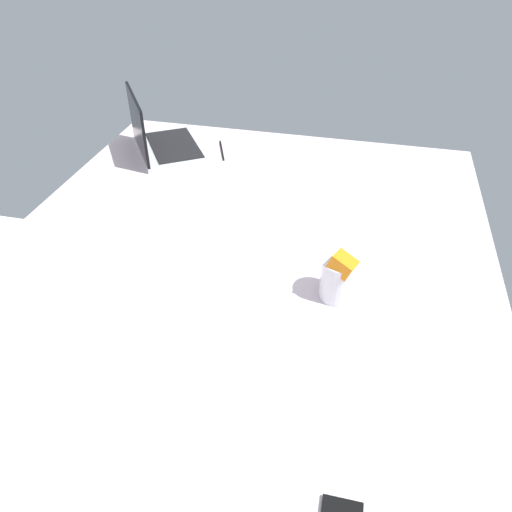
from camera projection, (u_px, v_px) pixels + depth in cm
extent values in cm
cube|color=silver|center=(236.00, 292.00, 136.64)|extent=(180.00, 140.00, 18.00)
cube|color=#B7BABC|center=(170.00, 148.00, 187.80)|extent=(40.21, 37.40, 2.00)
cube|color=black|center=(174.00, 145.00, 187.48)|extent=(33.56, 30.19, 0.40)
cube|color=black|center=(137.00, 124.00, 177.79)|extent=(28.06, 19.06, 21.00)
cylinder|color=silver|center=(339.00, 279.00, 118.68)|extent=(9.00, 9.00, 11.00)
cube|color=yellow|center=(336.00, 286.00, 119.90)|extent=(7.93, 7.67, 5.79)
cube|color=#268C33|center=(340.00, 278.00, 119.06)|extent=(5.71, 6.79, 3.80)
cube|color=red|center=(339.00, 274.00, 117.08)|extent=(6.43, 7.49, 6.61)
cube|color=red|center=(341.00, 267.00, 116.09)|extent=(7.59, 7.68, 6.08)
cube|color=orange|center=(343.00, 264.00, 113.41)|extent=(6.52, 7.87, 5.90)
cube|color=black|center=(222.00, 150.00, 188.01)|extent=(16.05, 6.74, 0.60)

